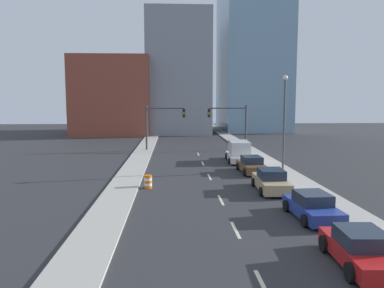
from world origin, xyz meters
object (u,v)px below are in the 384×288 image
(sedan_red, at_px, (361,249))
(box_truck_white, at_px, (239,152))
(street_lamp, at_px, (284,116))
(sedan_blue, at_px, (312,207))
(sedan_tan, at_px, (271,181))
(sedan_brown, at_px, (252,165))
(traffic_signal_left, at_px, (158,121))
(traffic_barrel, at_px, (148,182))
(traffic_signal_right, at_px, (234,120))

(sedan_red, xyz_separation_m, box_truck_white, (-0.28, 24.77, 0.36))
(sedan_red, bearing_deg, box_truck_white, 93.77)
(street_lamp, xyz_separation_m, sedan_blue, (-2.53, -13.80, -4.29))
(sedan_tan, distance_m, box_truck_white, 12.71)
(sedan_blue, relative_size, sedan_brown, 0.97)
(street_lamp, distance_m, sedan_blue, 14.68)
(traffic_signal_left, xyz_separation_m, sedan_blue, (9.23, -28.31, -3.16))
(street_lamp, bearing_deg, traffic_signal_left, 129.01)
(traffic_signal_left, distance_m, traffic_barrel, 21.05)
(box_truck_white, bearing_deg, traffic_barrel, -124.26)
(sedan_blue, relative_size, sedan_tan, 0.93)
(sedan_tan, bearing_deg, traffic_barrel, 173.79)
(sedan_red, xyz_separation_m, sedan_blue, (0.30, 5.82, -0.00))
(traffic_barrel, bearing_deg, sedan_brown, 32.00)
(traffic_barrel, relative_size, box_truck_white, 0.17)
(sedan_blue, bearing_deg, traffic_signal_right, 86.83)
(sedan_red, relative_size, sedan_tan, 0.91)
(sedan_red, height_order, sedan_brown, sedan_brown)
(box_truck_white, bearing_deg, sedan_red, -86.43)
(sedan_blue, height_order, sedan_brown, sedan_brown)
(traffic_barrel, bearing_deg, sedan_tan, -8.39)
(traffic_signal_left, height_order, sedan_blue, traffic_signal_left)
(traffic_barrel, xyz_separation_m, box_truck_white, (8.67, 11.42, 0.54))
(traffic_signal_right, bearing_deg, traffic_signal_left, 180.00)
(sedan_red, bearing_deg, sedan_blue, 90.13)
(sedan_red, distance_m, box_truck_white, 24.77)
(sedan_red, bearing_deg, sedan_brown, 93.77)
(street_lamp, height_order, sedan_red, street_lamp)
(sedan_tan, bearing_deg, traffic_signal_right, 89.58)
(traffic_barrel, distance_m, sedan_blue, 11.93)
(traffic_signal_right, bearing_deg, sedan_tan, -92.60)
(box_truck_white, bearing_deg, sedan_tan, -87.04)
(traffic_signal_left, relative_size, traffic_signal_right, 1.00)
(traffic_barrel, relative_size, sedan_brown, 0.21)
(traffic_barrel, height_order, sedan_red, sedan_red)
(traffic_barrel, xyz_separation_m, sedan_blue, (9.25, -7.53, 0.17))
(sedan_red, bearing_deg, traffic_signal_left, 107.78)
(sedan_blue, distance_m, sedan_tan, 6.27)
(sedan_blue, bearing_deg, street_lamp, 77.32)
(traffic_barrel, relative_size, street_lamp, 0.11)
(box_truck_white, bearing_deg, sedan_brown, -86.42)
(sedan_brown, bearing_deg, sedan_red, -91.32)
(traffic_signal_left, relative_size, street_lamp, 0.68)
(traffic_barrel, bearing_deg, box_truck_white, 52.81)
(street_lamp, relative_size, sedan_blue, 1.93)
(traffic_signal_left, relative_size, sedan_brown, 1.26)
(traffic_signal_left, relative_size, traffic_barrel, 6.08)
(traffic_signal_left, height_order, sedan_red, traffic_signal_left)
(traffic_barrel, relative_size, sedan_tan, 0.20)
(traffic_signal_left, relative_size, sedan_red, 1.33)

